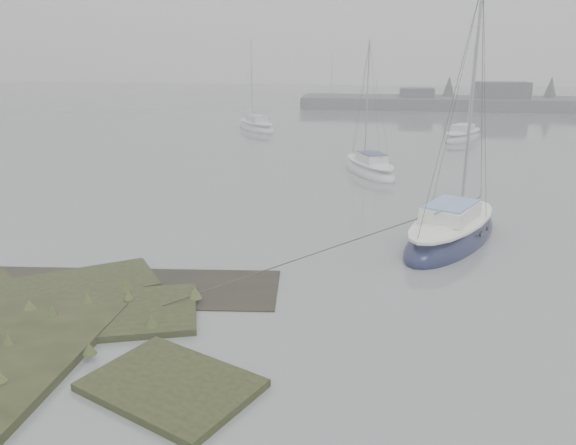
# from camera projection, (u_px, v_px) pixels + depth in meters

# --- Properties ---
(ground) EXTENTS (160.00, 160.00, 0.00)m
(ground) POSITION_uv_depth(u_px,v_px,m) (307.00, 150.00, 41.05)
(ground) COLOR slate
(ground) RESTS_ON ground
(far_shoreline) EXTENTS (60.00, 8.00, 4.15)m
(far_shoreline) POSITION_uv_depth(u_px,v_px,m) (559.00, 103.00, 67.25)
(far_shoreline) COLOR #4C4F51
(far_shoreline) RESTS_ON ground
(sailboat_main) EXTENTS (5.37, 7.47, 10.14)m
(sailboat_main) POSITION_uv_depth(u_px,v_px,m) (451.00, 233.00, 21.39)
(sailboat_main) COLOR #101535
(sailboat_main) RESTS_ON ground
(sailboat_white) EXTENTS (4.10, 6.04, 8.14)m
(sailboat_white) POSITION_uv_depth(u_px,v_px,m) (370.00, 169.00, 33.13)
(sailboat_white) COLOR silver
(sailboat_white) RESTS_ON ground
(sailboat_far_a) EXTENTS (5.20, 6.15, 8.65)m
(sailboat_far_a) POSITION_uv_depth(u_px,v_px,m) (256.00, 127.00, 50.89)
(sailboat_far_a) COLOR silver
(sailboat_far_a) RESTS_ON ground
(sailboat_far_b) EXTENTS (4.59, 6.01, 8.24)m
(sailboat_far_b) POSITION_uv_depth(u_px,v_px,m) (463.00, 137.00, 45.38)
(sailboat_far_b) COLOR #A4A7AE
(sailboat_far_b) RESTS_ON ground
(sailboat_far_c) EXTENTS (5.36, 4.07, 7.34)m
(sailboat_far_c) POSITION_uv_depth(u_px,v_px,m) (336.00, 105.00, 71.96)
(sailboat_far_c) COLOR silver
(sailboat_far_c) RESTS_ON ground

